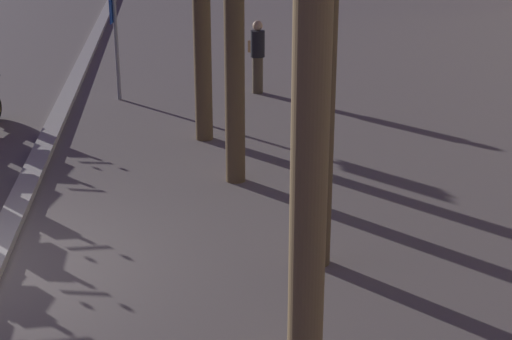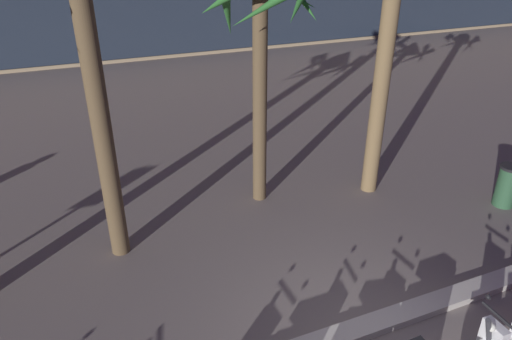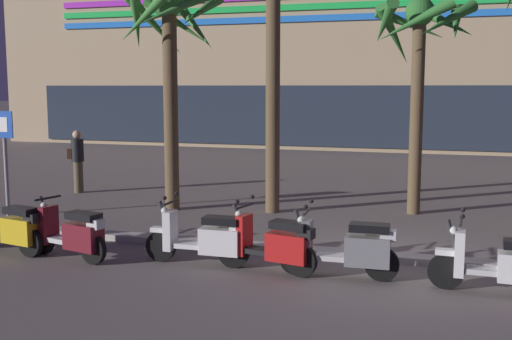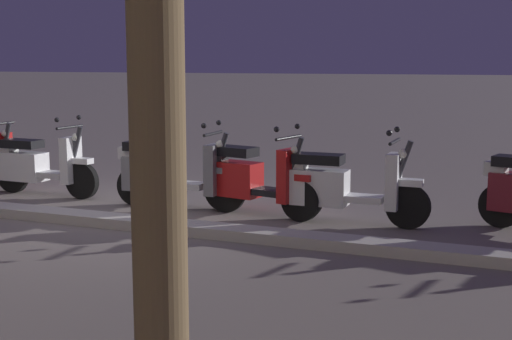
{
  "view_description": "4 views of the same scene",
  "coord_description": "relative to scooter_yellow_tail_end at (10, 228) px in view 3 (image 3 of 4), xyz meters",
  "views": [
    {
      "loc": [
        9.3,
        2.69,
        4.66
      ],
      "look_at": [
        -1.05,
        3.85,
        0.88
      ],
      "focal_mm": 54.54,
      "sensor_mm": 36.0,
      "label": 1
    },
    {
      "loc": [
        -3.39,
        -3.87,
        5.38
      ],
      "look_at": [
        -0.27,
        3.58,
        1.24
      ],
      "focal_mm": 32.74,
      "sensor_mm": 36.0,
      "label": 2
    },
    {
      "loc": [
        0.97,
        -10.31,
        2.94
      ],
      "look_at": [
        -2.87,
        2.06,
        1.22
      ],
      "focal_mm": 44.05,
      "sensor_mm": 36.0,
      "label": 3
    },
    {
      "loc": [
        -5.05,
        7.31,
        1.94
      ],
      "look_at": [
        -2.33,
        0.61,
        0.84
      ],
      "focal_mm": 49.93,
      "sensor_mm": 36.0,
      "label": 4
    }
  ],
  "objects": [
    {
      "name": "ground_plane",
      "position": [
        6.42,
        1.22,
        -0.46
      ],
      "size": [
        200.0,
        200.0,
        0.0
      ],
      "primitive_type": "plane",
      "color": "slate"
    },
    {
      "name": "palm_tree_near_sign",
      "position": [
        1.06,
        4.53,
        3.55
      ],
      "size": [
        2.47,
        2.48,
        5.3
      ],
      "color": "brown",
      "rests_on": "ground"
    },
    {
      "name": "crossing_sign",
      "position": [
        -2.21,
        2.68,
        1.04
      ],
      "size": [
        0.6,
        0.14,
        2.4
      ],
      "color": "#939399",
      "rests_on": "ground"
    },
    {
      "name": "scooter_maroon_last_in_row",
      "position": [
        1.32,
        -0.06,
        -0.0
      ],
      "size": [
        1.73,
        0.72,
        1.04
      ],
      "color": "black",
      "rests_on": "ground"
    },
    {
      "name": "palm_tree_mid_walkway",
      "position": [
        6.67,
        5.76,
        3.41
      ],
      "size": [
        2.43,
        2.52,
        4.93
      ],
      "color": "brown",
      "rests_on": "ground"
    },
    {
      "name": "scooter_red_mid_centre",
      "position": [
        4.79,
        0.27,
        -0.0
      ],
      "size": [
        1.71,
        0.68,
        1.17
      ],
      "color": "black",
      "rests_on": "ground"
    },
    {
      "name": "scooter_white_second_in_line",
      "position": [
        3.58,
        0.32,
        -0.01
      ],
      "size": [
        1.82,
        0.56,
        1.17
      ],
      "color": "black",
      "rests_on": "ground"
    },
    {
      "name": "curb_strip",
      "position": [
        6.42,
        1.49,
        -0.4
      ],
      "size": [
        60.0,
        0.36,
        0.12
      ],
      "primitive_type": "cube",
      "color": "#BCB7AD",
      "rests_on": "ground"
    },
    {
      "name": "scooter_yellow_tail_end",
      "position": [
        0.0,
        0.0,
        0.0
      ],
      "size": [
        1.8,
        0.68,
        1.17
      ],
      "color": "black",
      "rests_on": "ground"
    },
    {
      "name": "scooter_grey_lead_nearest",
      "position": [
        5.97,
        0.3,
        0.01
      ],
      "size": [
        1.86,
        0.56,
        1.17
      ],
      "color": "black",
      "rests_on": "ground"
    },
    {
      "name": "mall_facade_backdrop",
      "position": [
        9.38,
        26.52,
        6.07
      ],
      "size": [
        49.69,
        14.23,
        13.08
      ],
      "color": "tan",
      "rests_on": "ground"
    },
    {
      "name": "pedestrian_strolling_near_curb",
      "position": [
        -2.49,
        5.99,
        0.47
      ],
      "size": [
        0.45,
        0.39,
        1.74
      ],
      "color": "brown",
      "rests_on": "ground"
    },
    {
      "name": "palm_tree_by_mall_entrance",
      "position": [
        3.44,
        4.95,
        4.32
      ],
      "size": [
        2.07,
        2.11,
        6.4
      ],
      "color": "brown",
      "rests_on": "ground"
    },
    {
      "name": "scooter_white_far_back",
      "position": [
        8.17,
        0.21,
        -0.02
      ],
      "size": [
        1.78,
        0.56,
        1.17
      ],
      "color": "black",
      "rests_on": "ground"
    }
  ]
}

